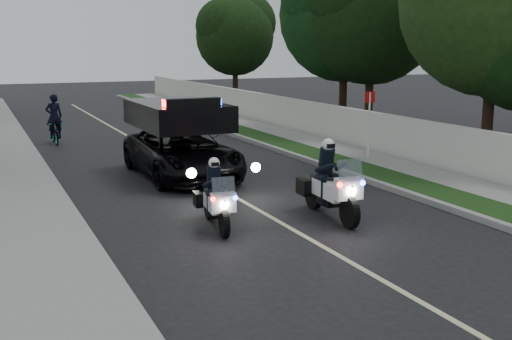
% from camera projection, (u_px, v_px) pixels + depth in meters
% --- Properties ---
extents(ground, '(120.00, 120.00, 0.00)m').
position_uv_depth(ground, '(392.00, 286.00, 10.35)').
color(ground, black).
rests_on(ground, ground).
extents(curb_right, '(0.20, 60.00, 0.15)m').
position_uv_depth(curb_right, '(312.00, 161.00, 20.93)').
color(curb_right, gray).
rests_on(curb_right, ground).
extents(grass_verge, '(1.20, 60.00, 0.16)m').
position_uv_depth(grass_verge, '(331.00, 160.00, 21.21)').
color(grass_verge, '#193814').
rests_on(grass_verge, ground).
extents(sidewalk_right, '(1.40, 60.00, 0.16)m').
position_uv_depth(sidewalk_right, '(363.00, 157.00, 21.73)').
color(sidewalk_right, gray).
rests_on(sidewalk_right, ground).
extents(property_wall, '(0.22, 60.00, 1.50)m').
position_uv_depth(property_wall, '(388.00, 136.00, 22.00)').
color(property_wall, beige).
rests_on(property_wall, ground).
extents(curb_left, '(0.20, 60.00, 0.15)m').
position_uv_depth(curb_left, '(54.00, 183.00, 17.63)').
color(curb_left, gray).
rests_on(curb_left, ground).
extents(sidewalk_left, '(2.00, 60.00, 0.16)m').
position_uv_depth(sidewalk_left, '(12.00, 187.00, 17.19)').
color(sidewalk_left, gray).
rests_on(sidewalk_left, ground).
extents(lane_marking, '(0.12, 50.00, 0.01)m').
position_uv_depth(lane_marking, '(194.00, 174.00, 19.30)').
color(lane_marking, '#BFB78C').
rests_on(lane_marking, ground).
extents(police_moto_left, '(0.86, 1.85, 1.52)m').
position_uv_depth(police_moto_left, '(216.00, 227.00, 13.67)').
color(police_moto_left, silver).
rests_on(police_moto_left, ground).
extents(police_moto_right, '(0.86, 2.16, 1.81)m').
position_uv_depth(police_moto_right, '(330.00, 217.00, 14.44)').
color(police_moto_right, silver).
rests_on(police_moto_right, ground).
extents(police_suv, '(2.53, 5.35, 2.59)m').
position_uv_depth(police_suv, '(183.00, 177.00, 18.87)').
color(police_suv, black).
rests_on(police_suv, ground).
extents(bicycle, '(0.58, 1.62, 0.84)m').
position_uv_depth(bicycle, '(56.00, 143.00, 25.26)').
color(bicycle, black).
rests_on(bicycle, ground).
extents(cyclist, '(0.66, 0.47, 1.76)m').
position_uv_depth(cyclist, '(56.00, 143.00, 25.26)').
color(cyclist, black).
rests_on(cyclist, ground).
extents(sign_post, '(0.39, 0.39, 2.42)m').
position_uv_depth(sign_post, '(368.00, 161.00, 21.34)').
color(sign_post, '#B20C1B').
rests_on(sign_post, ground).
extents(tree_right_b, '(7.73, 7.73, 10.12)m').
position_uv_depth(tree_right_b, '(484.00, 163.00, 21.07)').
color(tree_right_b, '#234416').
rests_on(tree_right_b, ground).
extents(tree_right_c, '(7.61, 7.61, 9.82)m').
position_uv_depth(tree_right_c, '(368.00, 132.00, 28.36)').
color(tree_right_c, black).
rests_on(tree_right_c, ground).
extents(tree_right_d, '(6.39, 6.39, 10.03)m').
position_uv_depth(tree_right_d, '(342.00, 129.00, 29.62)').
color(tree_right_d, '#133B14').
rests_on(tree_right_d, ground).
extents(tree_right_e, '(5.18, 5.18, 8.51)m').
position_uv_depth(tree_right_e, '(235.00, 103.00, 42.28)').
color(tree_right_e, black).
rests_on(tree_right_e, ground).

